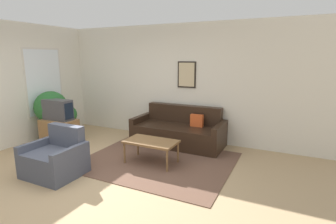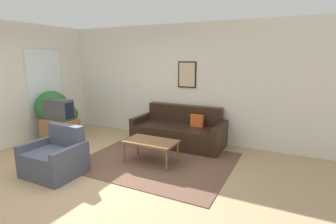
# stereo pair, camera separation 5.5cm
# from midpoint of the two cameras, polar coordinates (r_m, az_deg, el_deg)

# --- Properties ---
(ground_plane) EXTENTS (16.00, 16.00, 0.00)m
(ground_plane) POSITION_cam_midpoint_polar(r_m,az_deg,el_deg) (4.60, -17.09, -13.71)
(ground_plane) COLOR tan
(area_rug) EXTENTS (2.74, 2.22, 0.01)m
(area_rug) POSITION_cam_midpoint_polar(r_m,az_deg,el_deg) (5.08, -2.58, -10.60)
(area_rug) COLOR brown
(area_rug) RESTS_ON ground_plane
(wall_back) EXTENTS (8.00, 0.09, 2.70)m
(wall_back) POSITION_cam_midpoint_polar(r_m,az_deg,el_deg) (6.41, -1.19, 6.55)
(wall_back) COLOR silver
(wall_back) RESTS_ON ground_plane
(wall_left_window) EXTENTS (0.08, 8.00, 2.70)m
(wall_left_window) POSITION_cam_midpoint_polar(r_m,az_deg,el_deg) (6.66, -30.99, 5.05)
(wall_left_window) COLOR silver
(wall_left_window) RESTS_ON ground_plane
(couch) EXTENTS (2.02, 0.90, 0.86)m
(couch) POSITION_cam_midpoint_polar(r_m,az_deg,el_deg) (5.92, 2.14, -4.28)
(couch) COLOR black
(couch) RESTS_ON ground_plane
(coffee_table) EXTENTS (0.96, 0.54, 0.44)m
(coffee_table) POSITION_cam_midpoint_polar(r_m,az_deg,el_deg) (4.87, -4.01, -6.68)
(coffee_table) COLOR brown
(coffee_table) RESTS_ON ground_plane
(tv_stand) EXTENTS (0.77, 0.49, 0.57)m
(tv_stand) POSITION_cam_midpoint_polar(r_m,az_deg,el_deg) (6.46, -22.76, -3.99)
(tv_stand) COLOR olive
(tv_stand) RESTS_ON ground_plane
(tv) EXTENTS (0.69, 0.28, 0.46)m
(tv) POSITION_cam_midpoint_polar(r_m,az_deg,el_deg) (6.35, -23.11, 0.45)
(tv) COLOR #424247
(tv) RESTS_ON tv_stand
(armchair) EXTENTS (0.88, 0.76, 0.80)m
(armchair) POSITION_cam_midpoint_polar(r_m,az_deg,el_deg) (4.85, -23.53, -9.33)
(armchair) COLOR #474C5B
(armchair) RESTS_ON ground_plane
(potted_plant_tall) EXTENTS (0.76, 0.76, 1.16)m
(potted_plant_tall) POSITION_cam_midpoint_polar(r_m,az_deg,el_deg) (6.83, -24.29, 0.82)
(potted_plant_tall) COLOR #383D42
(potted_plant_tall) RESTS_ON ground_plane
(potted_plant_by_window) EXTENTS (0.44, 0.44, 0.73)m
(potted_plant_by_window) POSITION_cam_midpoint_polar(r_m,az_deg,el_deg) (7.19, -21.11, -0.76)
(potted_plant_by_window) COLOR #383D42
(potted_plant_by_window) RESTS_ON ground_plane
(potted_plant_small) EXTENTS (0.50, 0.50, 0.83)m
(potted_plant_small) POSITION_cam_midpoint_polar(r_m,az_deg,el_deg) (6.93, -22.20, -0.65)
(potted_plant_small) COLOR #935638
(potted_plant_small) RESTS_ON ground_plane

